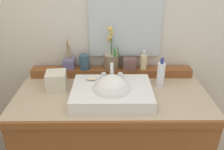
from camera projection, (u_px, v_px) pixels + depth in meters
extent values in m
cube|color=beige|center=(111.00, 0.00, 1.64)|extent=(2.96, 0.20, 2.75)
cube|color=brown|center=(112.00, 143.00, 1.70)|extent=(1.24, 0.59, 0.81)
cube|color=tan|center=(112.00, 95.00, 1.51)|extent=(1.26, 0.62, 0.04)
cube|color=brown|center=(112.00, 125.00, 1.24)|extent=(1.26, 0.02, 0.04)
cube|color=brown|center=(112.00, 72.00, 1.71)|extent=(1.19, 0.10, 0.06)
cube|color=white|center=(112.00, 93.00, 1.43)|extent=(0.50, 0.36, 0.08)
sphere|color=white|center=(112.00, 94.00, 1.42)|extent=(0.25, 0.25, 0.25)
cylinder|color=silver|center=(112.00, 71.00, 1.50)|extent=(0.02, 0.02, 0.10)
cylinder|color=silver|center=(112.00, 68.00, 1.43)|extent=(0.02, 0.11, 0.02)
sphere|color=silver|center=(112.00, 64.00, 1.48)|extent=(0.03, 0.03, 0.03)
cylinder|color=silver|center=(104.00, 76.00, 1.52)|extent=(0.03, 0.03, 0.04)
cylinder|color=silver|center=(120.00, 76.00, 1.52)|extent=(0.03, 0.03, 0.04)
ellipsoid|color=beige|center=(91.00, 78.00, 1.50)|extent=(0.07, 0.04, 0.02)
cylinder|color=#796049|center=(111.00, 61.00, 1.69)|extent=(0.12, 0.12, 0.11)
cylinder|color=tan|center=(111.00, 55.00, 1.67)|extent=(0.10, 0.10, 0.01)
cylinder|color=#476B38|center=(111.00, 42.00, 1.62)|extent=(0.01, 0.01, 0.20)
ellipsoid|color=#387033|center=(118.00, 52.00, 1.66)|extent=(0.03, 0.03, 0.11)
ellipsoid|color=#387033|center=(115.00, 55.00, 1.62)|extent=(0.04, 0.04, 0.10)
sphere|color=#E0B450|center=(110.00, 39.00, 1.63)|extent=(0.03, 0.03, 0.03)
sphere|color=#E0B450|center=(110.00, 37.00, 1.59)|extent=(0.02, 0.02, 0.02)
sphere|color=#E0B450|center=(111.00, 33.00, 1.58)|extent=(0.03, 0.03, 0.03)
sphere|color=#E0B450|center=(110.00, 29.00, 1.56)|extent=(0.03, 0.03, 0.03)
cylinder|color=beige|center=(143.00, 62.00, 1.67)|extent=(0.05, 0.05, 0.11)
cylinder|color=silver|center=(144.00, 54.00, 1.64)|extent=(0.02, 0.02, 0.02)
cylinder|color=silver|center=(144.00, 52.00, 1.64)|extent=(0.02, 0.02, 0.02)
cylinder|color=silver|center=(144.00, 52.00, 1.62)|extent=(0.01, 0.03, 0.01)
cylinder|color=#334E5E|center=(84.00, 62.00, 1.67)|extent=(0.08, 0.08, 0.11)
cube|color=slate|center=(69.00, 63.00, 1.69)|extent=(0.08, 0.08, 0.07)
cylinder|color=#9E7A4C|center=(72.00, 51.00, 1.65)|extent=(0.05, 0.01, 0.14)
cylinder|color=#9E7A4C|center=(70.00, 50.00, 1.66)|extent=(0.02, 0.03, 0.16)
cylinder|color=#9E7A4C|center=(68.00, 50.00, 1.67)|extent=(0.01, 0.05, 0.14)
cylinder|color=#9E7A4C|center=(67.00, 51.00, 1.65)|extent=(0.02, 0.02, 0.14)
cylinder|color=#9E7A4C|center=(66.00, 50.00, 1.64)|extent=(0.03, 0.00, 0.16)
cylinder|color=#9E7A4C|center=(66.00, 52.00, 1.63)|extent=(0.03, 0.04, 0.15)
cylinder|color=#9E7A4C|center=(68.00, 52.00, 1.62)|extent=(0.01, 0.06, 0.15)
cylinder|color=#9E7A4C|center=(69.00, 50.00, 1.63)|extent=(0.02, 0.02, 0.17)
cube|color=brown|center=(129.00, 64.00, 1.68)|extent=(0.10, 0.08, 0.08)
cylinder|color=white|center=(161.00, 75.00, 1.56)|extent=(0.05, 0.05, 0.17)
cylinder|color=navy|center=(162.00, 62.00, 1.52)|extent=(0.02, 0.02, 0.02)
cylinder|color=navy|center=(162.00, 60.00, 1.51)|extent=(0.02, 0.02, 0.02)
cylinder|color=navy|center=(163.00, 60.00, 1.49)|extent=(0.01, 0.03, 0.01)
cube|color=beige|center=(56.00, 80.00, 1.53)|extent=(0.14, 0.14, 0.12)
cube|color=silver|center=(125.00, 17.00, 1.59)|extent=(0.52, 0.02, 0.57)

